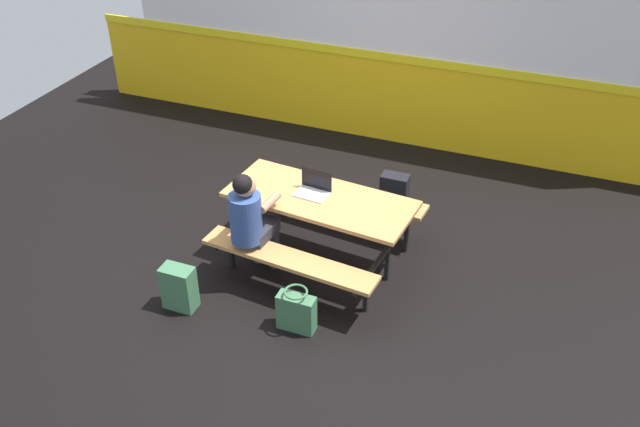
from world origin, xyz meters
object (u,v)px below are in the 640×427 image
picnic_table_main (320,211)px  student_nearer (251,218)px  tote_bag_bright (296,312)px  satchel_spare (394,193)px  backpack_dark (180,288)px  laptop_silver (313,189)px

picnic_table_main → student_nearer: (-0.49, -0.51, 0.13)m
tote_bag_bright → satchel_spare: size_ratio=0.98×
student_nearer → backpack_dark: student_nearer is taller
laptop_silver → satchel_spare: bearing=64.6°
student_nearer → tote_bag_bright: (0.66, -0.51, -0.51)m
backpack_dark → laptop_silver: bearing=54.2°
student_nearer → satchel_spare: 1.96m
picnic_table_main → backpack_dark: size_ratio=4.26×
backpack_dark → tote_bag_bright: (1.11, 0.11, -0.02)m
laptop_silver → backpack_dark: 1.56m
laptop_silver → backpack_dark: laptop_silver is taller
picnic_table_main → satchel_spare: picnic_table_main is taller
student_nearer → laptop_silver: student_nearer is taller
picnic_table_main → laptop_silver: size_ratio=5.52×
picnic_table_main → laptop_silver: (-0.09, 0.05, 0.21)m
picnic_table_main → laptop_silver: bearing=151.9°
student_nearer → laptop_silver: bearing=54.2°
student_nearer → backpack_dark: size_ratio=2.74×
student_nearer → backpack_dark: (-0.45, -0.62, -0.49)m
laptop_silver → tote_bag_bright: (0.26, -1.06, -0.59)m
student_nearer → laptop_silver: 0.69m
student_nearer → picnic_table_main: bearing=46.3°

